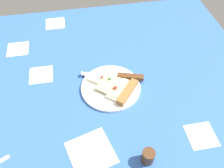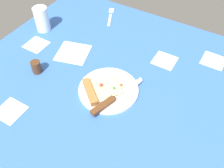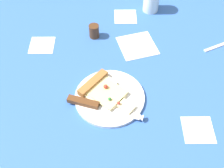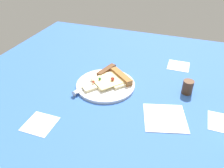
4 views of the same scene
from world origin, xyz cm
name	(u,v)px [view 1 (image 1 of 4)]	position (x,y,z in cm)	size (l,w,h in cm)	color
ground_plane	(116,91)	(0.01, 0.03, -1.50)	(113.99, 113.99, 3.00)	#3360B7
plate	(111,87)	(0.52, 2.03, 0.52)	(22.22, 22.22, 1.04)	silver
pizza_slice	(117,88)	(-1.17, 0.03, 1.83)	(17.16, 18.34, 2.69)	beige
knife	(119,76)	(4.59, -1.74, 1.65)	(8.99, 23.57, 2.45)	silver
pepper_shaker	(148,157)	(-28.91, -3.81, 2.57)	(3.81, 3.81, 5.14)	#4C2D19
napkin	(91,152)	(-23.55, 12.40, 0.20)	(13.00, 13.00, 0.40)	white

